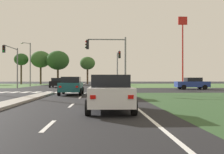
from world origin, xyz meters
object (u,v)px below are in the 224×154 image
treeline_third (41,59)px  traffic_signal_near_right (111,55)px  fastfood_pole_sign (183,36)px  treeline_fifth (87,63)px  street_lamp_third (29,62)px  car_blue_near (192,83)px  treeline_fourth (58,60)px  car_grey_second (64,82)px  car_maroon_third (109,88)px  car_teal_fifth (71,86)px  pedestrian_at_median (69,80)px  traffic_signal_far_left (13,59)px  car_black_sixth (57,83)px  treeline_second (21,60)px  car_silver_fourth (69,82)px  car_white_seventh (110,93)px

treeline_third → traffic_signal_near_right: bearing=-68.0°
fastfood_pole_sign → treeline_fifth: bearing=140.1°
street_lamp_third → fastfood_pole_sign: fastfood_pole_sign is taller
car_blue_near → treeline_fourth: size_ratio=0.53×
car_grey_second → treeline_fourth: size_ratio=0.51×
car_maroon_third → street_lamp_third: 33.43m
car_teal_fifth → treeline_fifth: size_ratio=0.59×
pedestrian_at_median → treeline_fourth: (-5.71, 23.72, 4.85)m
traffic_signal_far_left → street_lamp_third: bearing=94.2°
car_black_sixth → treeline_fourth: (-3.49, 21.78, 5.22)m
car_maroon_third → treeline_fifth: (-4.16, 48.17, 4.69)m
car_blue_near → car_maroon_third: (-11.75, -15.07, -0.04)m
traffic_signal_far_left → treeline_third: treeline_third is taller
car_grey_second → car_black_sixth: 8.32m
car_grey_second → treeline_second: treeline_second is taller
car_maroon_third → car_silver_fourth: size_ratio=1.01×
traffic_signal_near_right → fastfood_pole_sign: bearing=58.0°
car_white_seventh → treeline_fifth: (-3.95, 56.28, 4.64)m
traffic_signal_far_left → fastfood_pole_sign: 32.46m
pedestrian_at_median → car_silver_fourth: bearing=-135.8°
treeline_third → treeline_fifth: bearing=-1.4°
street_lamp_third → treeline_fifth: bearing=61.1°
car_silver_fourth → car_black_sixth: (0.01, -16.64, 0.05)m
car_grey_second → treeline_fifth: treeline_fifth is taller
car_grey_second → car_white_seventh: 40.84m
car_teal_fifth → car_white_seventh: size_ratio=0.99×
car_grey_second → traffic_signal_near_right: 26.48m
car_silver_fourth → treeline_fifth: 9.89m
car_teal_fifth → car_black_sixth: 20.34m
car_grey_second → treeline_fifth: size_ratio=0.60×
car_teal_fifth → fastfood_pole_sign: size_ratio=0.30×
treeline_second → treeline_fifth: size_ratio=1.12×
pedestrian_at_median → treeline_third: size_ratio=0.20×
traffic_signal_far_left → car_teal_fifth: bearing=-55.0°
car_silver_fourth → car_grey_second: bearing=89.7°
car_grey_second → car_white_seventh: car_white_seventh is taller
car_teal_fifth → car_white_seventh: bearing=-75.6°
street_lamp_third → treeline_third: bearing=96.6°
street_lamp_third → treeline_fifth: (10.02, 18.14, 0.83)m
car_blue_near → car_maroon_third: bearing=142.0°
car_black_sixth → traffic_signal_far_left: traffic_signal_far_left is taller
car_maroon_third → traffic_signal_near_right: 7.74m
car_blue_near → treeline_second: size_ratio=0.56×
car_grey_second → car_silver_fourth: bearing=-90.3°
pedestrian_at_median → fastfood_pole_sign: (21.38, 9.85, 8.75)m
car_maroon_third → treeline_fourth: bearing=104.1°
car_maroon_third → car_white_seventh: 8.11m
pedestrian_at_median → street_lamp_third: bearing=-96.9°
car_blue_near → treeline_fifth: 37.02m
traffic_signal_near_right → pedestrian_at_median: 16.12m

